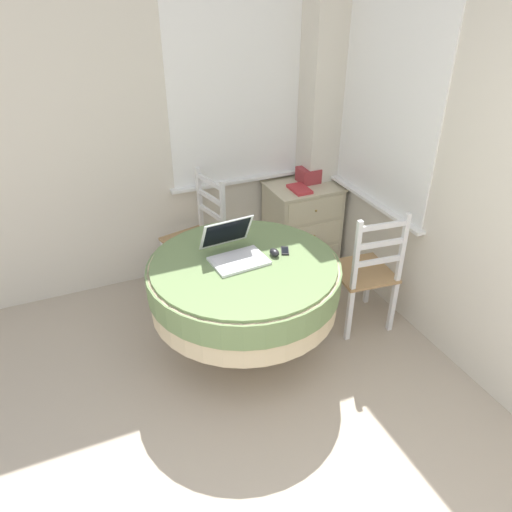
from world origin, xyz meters
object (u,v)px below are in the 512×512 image
round_dining_table (244,282)px  dining_chair_near_back_window (198,237)px  laptop (234,251)px  cell_phone (285,251)px  corner_cabinet (302,223)px  storage_box (308,175)px  book_on_cabinet (300,189)px  computer_mouse (274,252)px  dining_chair_near_right_window (366,273)px

round_dining_table → dining_chair_near_back_window: 0.95m
laptop → dining_chair_near_back_window: bearing=89.1°
laptop → cell_phone: size_ratio=3.43×
laptop → corner_cabinet: bearing=42.1°
storage_box → book_on_cabinet: size_ratio=0.76×
dining_chair_near_back_window → storage_box: bearing=4.6°
round_dining_table → corner_cabinet: (0.95, 0.96, -0.22)m
computer_mouse → corner_cabinet: (0.73, 0.96, -0.39)m
computer_mouse → storage_box: (0.81, 1.02, 0.03)m
corner_cabinet → book_on_cabinet: size_ratio=3.27×
laptop → dining_chair_near_back_window: size_ratio=0.40×
cell_phone → dining_chair_near_right_window: dining_chair_near_right_window is taller
cell_phone → book_on_cabinet: book_on_cabinet is taller
computer_mouse → storage_box: size_ratio=0.51×
laptop → cell_phone: 0.34m
computer_mouse → dining_chair_near_back_window: (-0.23, 0.94, -0.31)m
cell_phone → dining_chair_near_right_window: bearing=-6.5°
laptop → corner_cabinet: laptop is taller
corner_cabinet → dining_chair_near_back_window: bearing=-178.4°
dining_chair_near_right_window → round_dining_table: bearing=176.7°
cell_phone → storage_box: size_ratio=0.67×
laptop → storage_box: bearing=41.8°
dining_chair_near_back_window → corner_cabinet: 0.97m
dining_chair_near_back_window → corner_cabinet: bearing=1.6°
cell_phone → corner_cabinet: cell_phone is taller
dining_chair_near_back_window → dining_chair_near_right_window: size_ratio=1.00×
dining_chair_near_back_window → dining_chair_near_right_window: bearing=-46.5°
corner_cabinet → dining_chair_near_right_window: bearing=-91.4°
computer_mouse → cell_phone: (0.09, 0.02, -0.02)m
cell_phone → book_on_cabinet: (0.56, 0.86, -0.00)m
computer_mouse → round_dining_table: bearing=-180.0°
corner_cabinet → storage_box: (0.07, 0.06, 0.43)m
dining_chair_near_right_window → book_on_cabinet: dining_chair_near_right_window is taller
corner_cabinet → storage_box: size_ratio=4.31×
book_on_cabinet → dining_chair_near_right_window: bearing=-86.4°
corner_cabinet → book_on_cabinet: (-0.08, -0.08, 0.38)m
computer_mouse → book_on_cabinet: 1.09m
storage_box → dining_chair_near_right_window: bearing=-95.2°
round_dining_table → storage_box: storage_box is taller
laptop → computer_mouse: (0.25, -0.08, -0.03)m
dining_chair_near_right_window → book_on_cabinet: size_ratio=4.31×
storage_box → laptop: bearing=-138.2°
cell_phone → dining_chair_near_back_window: 1.01m
computer_mouse → dining_chair_near_back_window: 1.01m
dining_chair_near_right_window → computer_mouse: bearing=175.7°
dining_chair_near_back_window → laptop: bearing=-90.9°
cell_phone → storage_box: bearing=54.3°
round_dining_table → dining_chair_near_back_window: size_ratio=1.29×
computer_mouse → storage_box: storage_box is taller
dining_chair_near_back_window → corner_cabinet: dining_chair_near_back_window is taller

